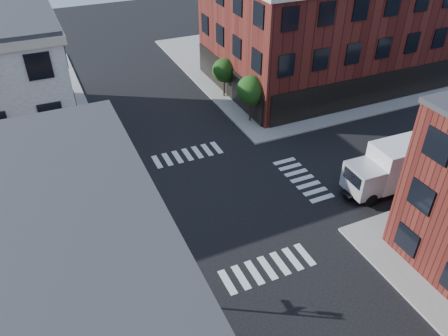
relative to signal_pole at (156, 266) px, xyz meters
name	(u,v)px	position (x,y,z in m)	size (l,w,h in m)	color
ground	(221,202)	(6.72, 6.68, -2.86)	(120.00, 120.00, 0.00)	black
sidewalk_ne	(305,61)	(27.72, 27.68, -2.78)	(30.00, 30.00, 0.15)	gray
building_ne	(333,25)	(27.22, 22.68, 3.14)	(25.00, 16.00, 12.00)	#421310
tree_near	(252,91)	(14.28, 16.65, 0.30)	(2.69, 2.69, 4.49)	black
tree_far	(225,71)	(14.28, 22.65, 0.02)	(2.43, 2.43, 4.07)	black
signal_pole	(156,266)	(0.00, 0.00, 0.00)	(1.29, 1.24, 4.60)	black
box_truck	(400,165)	(19.64, 2.89, -0.86)	(8.56, 2.86, 3.83)	silver
traffic_cone	(172,279)	(1.02, 0.98, -2.54)	(0.43, 0.43, 0.67)	#F93B0B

